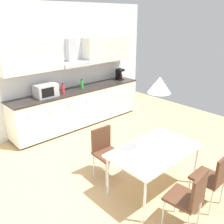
{
  "coord_description": "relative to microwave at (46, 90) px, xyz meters",
  "views": [
    {
      "loc": [
        -2.43,
        -2.24,
        2.61
      ],
      "look_at": [
        0.35,
        0.8,
        1.0
      ],
      "focal_mm": 40.0,
      "sensor_mm": 36.0,
      "label": 1
    }
  ],
  "objects": [
    {
      "name": "bottle_green",
      "position": [
        0.97,
        0.0,
        -0.04
      ],
      "size": [
        0.08,
        0.08,
        0.24
      ],
      "color": "green",
      "rests_on": "kitchen_counter"
    },
    {
      "name": "bottle_red",
      "position": [
        0.41,
        -0.04,
        -0.04
      ],
      "size": [
        0.08,
        0.08,
        0.24
      ],
      "color": "red",
      "rests_on": "kitchen_counter"
    },
    {
      "name": "pendant_lamp",
      "position": [
        0.22,
        -2.87,
        0.65
      ],
      "size": [
        0.32,
        0.32,
        0.22
      ],
      "primitive_type": "cone",
      "color": "silver"
    },
    {
      "name": "chair_near_left",
      "position": [
        -0.08,
        -3.67,
        -0.54
      ],
      "size": [
        0.44,
        0.44,
        0.87
      ],
      "color": "#4C2D1E",
      "rests_on": "ground_plane"
    },
    {
      "name": "upper_wall_cabinets",
      "position": [
        0.86,
        0.14,
        0.71
      ],
      "size": [
        3.44,
        0.4,
        0.63
      ],
      "color": "silver"
    },
    {
      "name": "wall_back",
      "position": [
        -0.04,
        0.36,
        0.38
      ],
      "size": [
        6.56,
        0.1,
        2.89
      ],
      "primitive_type": "cube",
      "color": "silver",
      "rests_on": "ground_plane"
    },
    {
      "name": "backsplash_tile",
      "position": [
        0.86,
        0.3,
        0.12
      ],
      "size": [
        3.44,
        0.02,
        0.51
      ],
      "primitive_type": "cube",
      "color": "silver",
      "rests_on": "kitchen_counter"
    },
    {
      "name": "coffee_maker",
      "position": [
        2.27,
        0.03,
        0.01
      ],
      "size": [
        0.18,
        0.19,
        0.3
      ],
      "color": "black",
      "rests_on": "kitchen_counter"
    },
    {
      "name": "chair_near_right",
      "position": [
        0.53,
        -3.67,
        -0.54
      ],
      "size": [
        0.41,
        0.41,
        0.87
      ],
      "color": "#4C2D1E",
      "rests_on": "ground_plane"
    },
    {
      "name": "kitchen_counter",
      "position": [
        0.86,
        0.0,
        -0.6
      ],
      "size": [
        3.46,
        0.65,
        0.93
      ],
      "color": "#333333",
      "rests_on": "ground_plane"
    },
    {
      "name": "dining_table",
      "position": [
        0.22,
        -2.87,
        -0.39
      ],
      "size": [
        1.38,
        0.84,
        0.72
      ],
      "color": "white",
      "rests_on": "ground_plane"
    },
    {
      "name": "chair_far_left",
      "position": [
        -0.09,
        -2.07,
        -0.54
      ],
      "size": [
        0.42,
        0.42,
        0.87
      ],
      "color": "#4C2D1E",
      "rests_on": "ground_plane"
    },
    {
      "name": "microwave",
      "position": [
        0.0,
        0.0,
        0.0
      ],
      "size": [
        0.48,
        0.35,
        0.28
      ],
      "color": "#ADADB2",
      "rests_on": "kitchen_counter"
    },
    {
      "name": "ground_plane",
      "position": [
        -0.04,
        -2.62,
        -1.08
      ],
      "size": [
        8.2,
        8.79,
        0.02
      ],
      "primitive_type": "cube",
      "color": "tan"
    }
  ]
}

